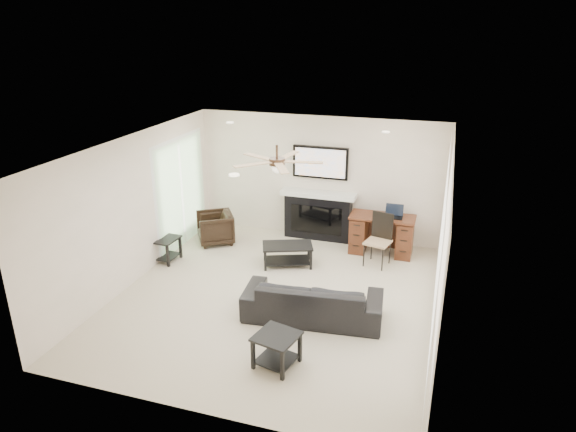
{
  "coord_description": "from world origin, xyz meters",
  "views": [
    {
      "loc": [
        2.38,
        -6.93,
        4.2
      ],
      "look_at": [
        0.01,
        0.62,
        1.19
      ],
      "focal_mm": 32.0,
      "sensor_mm": 36.0,
      "label": 1
    }
  ],
  "objects_px": {
    "fireplace_unit": "(318,194)",
    "armchair": "(215,228)",
    "coffee_table": "(287,255)",
    "sofa": "(313,300)",
    "desk": "(382,235)"
  },
  "relations": [
    {
      "from": "armchair",
      "to": "fireplace_unit",
      "type": "distance_m",
      "value": 2.18
    },
    {
      "from": "armchair",
      "to": "desk",
      "type": "height_order",
      "value": "desk"
    },
    {
      "from": "sofa",
      "to": "fireplace_unit",
      "type": "height_order",
      "value": "fireplace_unit"
    },
    {
      "from": "coffee_table",
      "to": "fireplace_unit",
      "type": "bearing_deg",
      "value": 60.33
    },
    {
      "from": "desk",
      "to": "armchair",
      "type": "bearing_deg",
      "value": -171.42
    },
    {
      "from": "coffee_table",
      "to": "fireplace_unit",
      "type": "height_order",
      "value": "fireplace_unit"
    },
    {
      "from": "coffee_table",
      "to": "armchair",
      "type": "bearing_deg",
      "value": 141.2
    },
    {
      "from": "armchair",
      "to": "coffee_table",
      "type": "relative_size",
      "value": 0.77
    },
    {
      "from": "coffee_table",
      "to": "fireplace_unit",
      "type": "relative_size",
      "value": 0.47
    },
    {
      "from": "armchair",
      "to": "fireplace_unit",
      "type": "xyz_separation_m",
      "value": [
        1.91,
        0.83,
        0.64
      ]
    },
    {
      "from": "fireplace_unit",
      "to": "armchair",
      "type": "bearing_deg",
      "value": -156.54
    },
    {
      "from": "armchair",
      "to": "coffee_table",
      "type": "bearing_deg",
      "value": 39.28
    },
    {
      "from": "desk",
      "to": "coffee_table",
      "type": "bearing_deg",
      "value": -146.28
    },
    {
      "from": "sofa",
      "to": "desk",
      "type": "distance_m",
      "value": 2.72
    },
    {
      "from": "sofa",
      "to": "fireplace_unit",
      "type": "relative_size",
      "value": 1.08
    }
  ]
}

